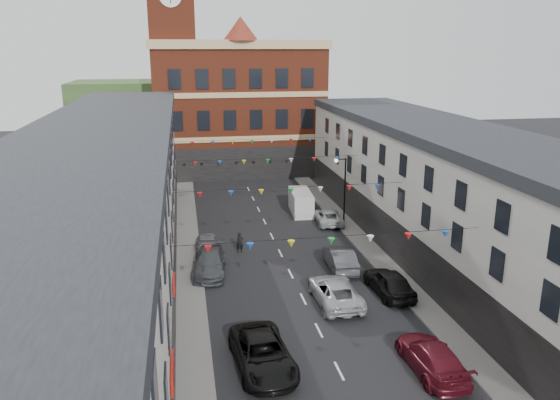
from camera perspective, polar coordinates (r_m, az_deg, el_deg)
ground at (r=34.57m, az=2.44°, el=-10.30°), size 160.00×160.00×0.00m
pavement_left at (r=35.64m, az=-9.33°, el=-9.54°), size 1.80×64.00×0.15m
pavement_right at (r=38.23m, az=12.02°, el=-7.90°), size 1.80×64.00×0.15m
terrace_left at (r=33.16m, az=-18.16°, el=-2.29°), size 8.40×56.00×10.70m
terrace_right at (r=37.90m, az=19.85°, el=-1.03°), size 8.40×56.00×9.70m
civic_building at (r=68.98m, az=-4.46°, el=9.74°), size 20.60×13.30×18.50m
clock_tower at (r=65.33m, az=-11.10°, el=15.16°), size 5.60×5.60×30.00m
distant_hill at (r=92.92m, az=-8.45°, el=9.17°), size 40.00×14.00×10.00m
street_lamp at (r=47.66m, az=6.52°, el=1.91°), size 1.10×0.36×6.00m
car_left_c at (r=27.50m, az=-1.83°, el=-15.74°), size 3.06×5.83×1.57m
car_left_d at (r=38.27m, az=-7.37°, el=-6.51°), size 2.74×5.54×1.55m
car_left_e at (r=41.51m, az=-7.63°, el=-4.80°), size 1.80×4.29×1.45m
car_right_c at (r=28.23m, az=15.57°, el=-15.55°), size 2.13×5.19×1.50m
car_right_d at (r=35.52m, az=11.34°, el=-8.42°), size 2.20×4.91×1.64m
car_right_e at (r=38.89m, az=6.28°, el=-6.09°), size 1.89×4.84×1.57m
car_right_f at (r=48.66m, az=5.07°, el=-1.74°), size 2.59×4.86×1.30m
moving_car at (r=33.94m, az=5.76°, el=-9.46°), size 2.56×5.48×1.52m
white_van at (r=51.56m, az=2.20°, el=-0.24°), size 2.13×4.82×2.08m
pedestrian at (r=41.82m, az=-4.21°, el=-4.46°), size 0.59×0.41×1.57m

